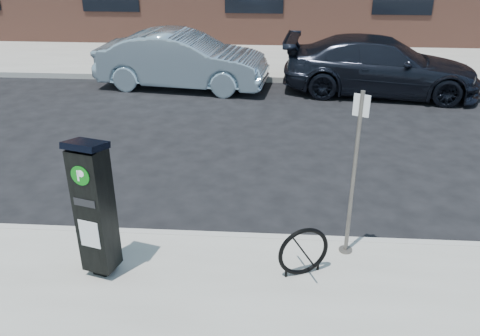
# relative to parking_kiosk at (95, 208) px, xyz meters

# --- Properties ---
(ground) EXTENTS (120.00, 120.00, 0.00)m
(ground) POSITION_rel_parking_kiosk_xyz_m (1.35, 0.96, -1.09)
(ground) COLOR black
(ground) RESTS_ON ground
(sidewalk_far) EXTENTS (60.00, 12.00, 0.15)m
(sidewalk_far) POSITION_rel_parking_kiosk_xyz_m (1.35, 14.96, -1.02)
(sidewalk_far) COLOR gray
(sidewalk_far) RESTS_ON ground
(curb_near) EXTENTS (60.00, 0.12, 0.16)m
(curb_near) POSITION_rel_parking_kiosk_xyz_m (1.35, 0.94, -1.02)
(curb_near) COLOR #9E9B93
(curb_near) RESTS_ON ground
(curb_far) EXTENTS (60.00, 0.12, 0.16)m
(curb_far) POSITION_rel_parking_kiosk_xyz_m (1.35, 8.98, -1.02)
(curb_far) COLOR #9E9B93
(curb_far) RESTS_ON ground
(parking_kiosk) EXTENTS (0.51, 0.47, 1.84)m
(parking_kiosk) POSITION_rel_parking_kiosk_xyz_m (0.00, 0.00, 0.00)
(parking_kiosk) COLOR black
(parking_kiosk) RESTS_ON sidewalk_near
(sign_pole) EXTENTS (0.19, 0.18, 2.25)m
(sign_pole) POSITION_rel_parking_kiosk_xyz_m (3.14, 0.66, 0.18)
(sign_pole) COLOR #4F4A46
(sign_pole) RESTS_ON sidewalk_near
(bike_rack) EXTENTS (0.64, 0.31, 0.67)m
(bike_rack) POSITION_rel_parking_kiosk_xyz_m (2.53, 0.13, -0.61)
(bike_rack) COLOR black
(bike_rack) RESTS_ON sidewalk_near
(car_silver) EXTENTS (4.73, 2.16, 1.51)m
(car_silver) POSITION_rel_parking_kiosk_xyz_m (-0.39, 8.36, -0.34)
(car_silver) COLOR #99B3C2
(car_silver) RESTS_ON ground
(car_dark) EXTENTS (5.24, 2.64, 1.46)m
(car_dark) POSITION_rel_parking_kiosk_xyz_m (4.88, 8.19, -0.36)
(car_dark) COLOR black
(car_dark) RESTS_ON ground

